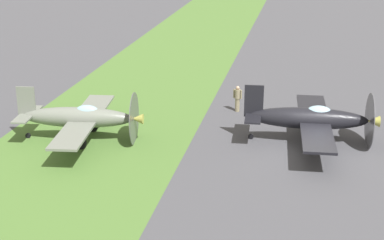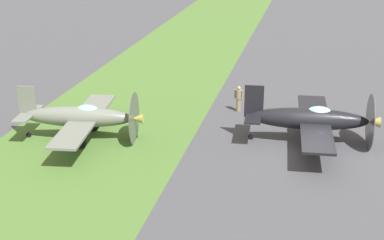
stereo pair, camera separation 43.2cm
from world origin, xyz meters
name	(u,v)px [view 1 (the left image)]	position (x,y,z in m)	size (l,w,h in m)	color
ground_plane	(313,157)	(0.00, 0.00, 0.00)	(160.00, 160.00, 0.00)	#424247
grass_verge	(95,140)	(0.00, -12.39, 0.00)	(120.00, 11.00, 0.01)	#476B2D
airplane_lead	(310,118)	(-2.13, -0.27, 1.42)	(9.55, 7.56, 3.40)	black
airplane_wingman	(80,117)	(0.06, -13.17, 1.37)	(9.21, 7.30, 3.26)	slate
ground_crew_chief	(237,98)	(-6.75, -4.95, 0.91)	(0.38, 0.60, 1.73)	#847A5B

